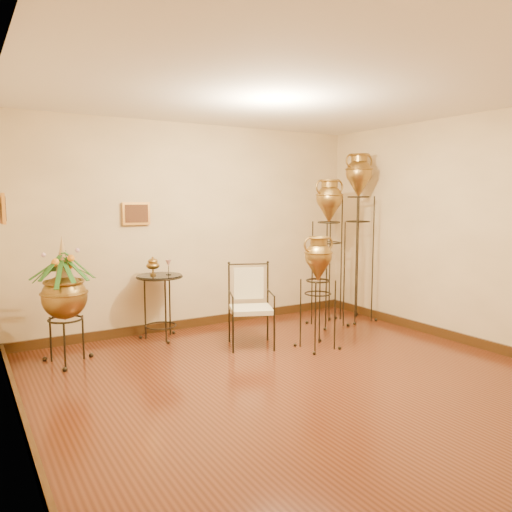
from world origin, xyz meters
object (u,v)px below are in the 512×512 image
amphora_tall (357,236)px  amphora_mid (328,252)px  armchair (251,306)px  side_table (160,306)px  planter_urn (64,291)px

amphora_tall → amphora_mid: amphora_tall is taller
armchair → amphora_mid: bearing=35.1°
amphora_mid → side_table: bearing=166.0°
planter_urn → armchair: bearing=-14.0°
armchair → amphora_tall: bearing=32.0°
amphora_mid → planter_urn: bearing=177.1°
amphora_mid → planter_urn: (-3.49, 0.18, -0.26)m
armchair → planter_urn: bearing=-171.7°
amphora_tall → planter_urn: 4.07m
amphora_tall → armchair: bearing=-170.3°
amphora_tall → planter_urn: size_ratio=1.72×
planter_urn → armchair: planter_urn is taller
planter_urn → armchair: size_ratio=1.42×
amphora_tall → planter_urn: amphora_tall is taller
amphora_mid → armchair: amphora_mid is taller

